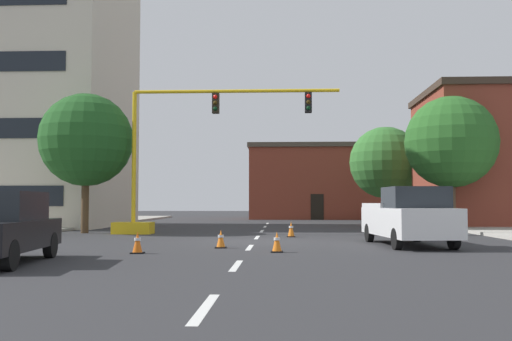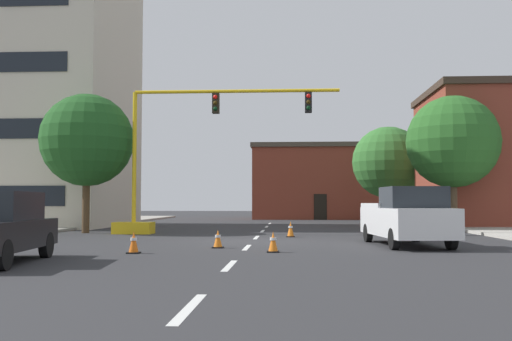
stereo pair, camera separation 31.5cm
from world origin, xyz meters
name	(u,v)px [view 2 (the right image)]	position (x,y,z in m)	size (l,w,h in m)	color
ground_plane	(253,241)	(0.00, 0.00, 0.00)	(160.00, 160.00, 0.00)	#2D2D30
sidewalk_left	(17,229)	(-13.02, 8.00, 0.07)	(6.00, 56.00, 0.14)	#9E998E
lane_stripe_seg_0	(189,308)	(0.00, -14.00, 0.00)	(0.16, 2.40, 0.01)	silver
lane_stripe_seg_1	(230,266)	(0.00, -8.50, 0.00)	(0.16, 2.40, 0.01)	silver
lane_stripe_seg_2	(247,247)	(0.00, -3.00, 0.00)	(0.16, 2.40, 0.01)	silver
lane_stripe_seg_3	(256,237)	(0.00, 2.50, 0.00)	(0.16, 2.40, 0.01)	silver
lane_stripe_seg_4	(262,231)	(0.00, 8.00, 0.00)	(0.16, 2.40, 0.01)	silver
lane_stripe_seg_5	(267,227)	(0.00, 13.50, 0.00)	(0.16, 2.40, 0.01)	silver
lane_stripe_seg_6	(270,223)	(0.00, 19.00, 0.00)	(0.16, 2.40, 0.01)	silver
building_tall_left	(0,80)	(-17.11, 13.88, 9.32)	(16.12, 10.96, 18.61)	beige
building_brick_center	(318,182)	(4.02, 31.55, 3.35)	(12.00, 7.57, 6.68)	brown
traffic_signal_gantry	(164,184)	(-4.52, 5.16, 2.34)	(10.64, 1.20, 6.83)	yellow
tree_right_mid	(453,142)	(10.16, 9.58, 4.73)	(4.94, 4.94, 7.21)	brown
tree_right_far	(388,162)	(8.68, 21.33, 4.43)	(5.30, 5.30, 7.09)	brown
tree_left_near	(87,140)	(-8.47, 5.66, 4.51)	(4.51, 4.51, 6.77)	#4C3823
pickup_truck_white	(406,217)	(5.39, -1.88, 0.97)	(2.46, 5.55, 1.99)	white
traffic_cone_roadside_a	(273,242)	(0.91, -4.79, 0.30)	(0.36, 0.36, 0.62)	black
traffic_cone_roadside_b	(134,243)	(-3.12, -5.39, 0.31)	(0.36, 0.36, 0.64)	black
traffic_cone_roadside_c	(291,229)	(1.44, 2.95, 0.33)	(0.36, 0.36, 0.67)	black
traffic_cone_roadside_d	(218,239)	(-0.92, -3.25, 0.29)	(0.36, 0.36, 0.60)	black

